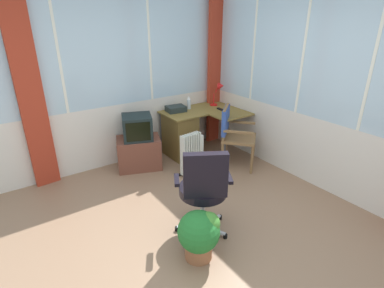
# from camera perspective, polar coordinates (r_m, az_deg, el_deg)

# --- Properties ---
(ground) EXTENTS (4.90, 5.40, 0.06)m
(ground) POSITION_cam_1_polar(r_m,az_deg,el_deg) (3.40, 1.47, -17.58)
(ground) COLOR #8D6C52
(north_window_panel) EXTENTS (3.90, 0.07, 2.65)m
(north_window_panel) POSITION_cam_1_polar(r_m,az_deg,el_deg) (4.65, -15.13, 11.63)
(north_window_panel) COLOR silver
(north_window_panel) RESTS_ON ground
(east_window_panel) EXTENTS (0.07, 4.40, 2.65)m
(east_window_panel) POSITION_cam_1_polar(r_m,az_deg,el_deg) (4.17, 24.54, 9.15)
(east_window_panel) COLOR silver
(east_window_panel) RESTS_ON ground
(curtain_north_left) EXTENTS (0.31, 0.10, 2.55)m
(curtain_north_left) POSITION_cam_1_polar(r_m,az_deg,el_deg) (4.34, -28.10, 8.31)
(curtain_north_left) COLOR #AA3420
(curtain_north_left) RESTS_ON ground
(curtain_corner) EXTENTS (0.31, 0.10, 2.55)m
(curtain_corner) POSITION_cam_1_polar(r_m,az_deg,el_deg) (5.45, 4.40, 13.46)
(curtain_corner) COLOR #AA3420
(curtain_corner) RESTS_ON ground
(desk) EXTENTS (1.22, 1.01, 0.73)m
(desk) POSITION_cam_1_polar(r_m,az_deg,el_deg) (5.01, -1.68, 2.19)
(desk) COLOR olive
(desk) RESTS_ON ground
(desk_lamp) EXTENTS (0.23, 0.20, 0.40)m
(desk_lamp) POSITION_cam_1_polar(r_m,az_deg,el_deg) (5.29, 5.15, 10.01)
(desk_lamp) COLOR red
(desk_lamp) RESTS_ON desk
(tv_remote) EXTENTS (0.06, 0.15, 0.02)m
(tv_remote) POSITION_cam_1_polar(r_m,az_deg,el_deg) (5.08, 5.32, 6.52)
(tv_remote) COLOR black
(tv_remote) RESTS_ON desk
(spray_bottle) EXTENTS (0.06, 0.06, 0.22)m
(spray_bottle) POSITION_cam_1_polar(r_m,az_deg,el_deg) (5.09, -0.59, 7.74)
(spray_bottle) COLOR silver
(spray_bottle) RESTS_ON desk
(paper_tray) EXTENTS (0.32, 0.26, 0.09)m
(paper_tray) POSITION_cam_1_polar(r_m,az_deg,el_deg) (4.97, -3.04, 6.62)
(paper_tray) COLOR #222C2A
(paper_tray) RESTS_ON desk
(wooden_armchair) EXTENTS (0.68, 0.68, 0.93)m
(wooden_armchair) POSITION_cam_1_polar(r_m,az_deg,el_deg) (4.63, 7.39, 2.77)
(wooden_armchair) COLOR brown
(wooden_armchair) RESTS_ON ground
(office_chair) EXTENTS (0.62, 0.60, 1.01)m
(office_chair) POSITION_cam_1_polar(r_m,az_deg,el_deg) (3.09, 2.24, -7.91)
(office_chair) COLOR #B7B7BF
(office_chair) RESTS_ON ground
(tv_on_stand) EXTENTS (0.76, 0.64, 0.84)m
(tv_on_stand) POSITION_cam_1_polar(r_m,az_deg,el_deg) (4.66, -9.98, -0.20)
(tv_on_stand) COLOR brown
(tv_on_stand) RESTS_ON ground
(space_heater) EXTENTS (0.40, 0.21, 0.64)m
(space_heater) POSITION_cam_1_polar(r_m,az_deg,el_deg) (4.42, 0.03, -1.85)
(space_heater) COLOR silver
(space_heater) RESTS_ON ground
(potted_plant) EXTENTS (0.41, 0.41, 0.51)m
(potted_plant) POSITION_cam_1_polar(r_m,az_deg,el_deg) (2.99, 1.48, -16.31)
(potted_plant) COLOR #975C3B
(potted_plant) RESTS_ON ground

